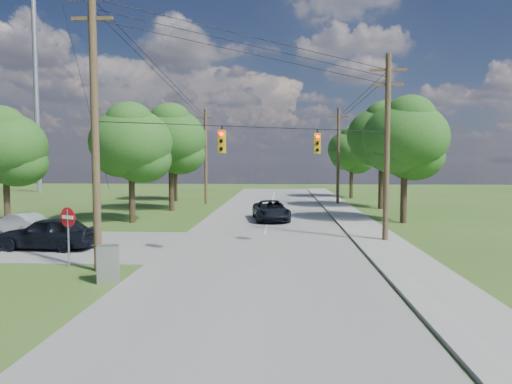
# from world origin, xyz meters

# --- Properties ---
(ground) EXTENTS (140.00, 140.00, 0.00)m
(ground) POSITION_xyz_m (0.00, 0.00, 0.00)
(ground) COLOR #35571D
(ground) RESTS_ON ground
(main_road) EXTENTS (10.00, 100.00, 0.03)m
(main_road) POSITION_xyz_m (2.00, 5.00, 0.01)
(main_road) COLOR gray
(main_road) RESTS_ON ground
(sidewalk_east) EXTENTS (2.60, 100.00, 0.12)m
(sidewalk_east) POSITION_xyz_m (8.70, 5.00, 0.06)
(sidewalk_east) COLOR #A09C95
(sidewalk_east) RESTS_ON ground
(pole_sw) EXTENTS (2.00, 0.32, 12.00)m
(pole_sw) POSITION_xyz_m (-4.60, 0.40, 6.23)
(pole_sw) COLOR brown
(pole_sw) RESTS_ON ground
(pole_ne) EXTENTS (2.00, 0.32, 10.50)m
(pole_ne) POSITION_xyz_m (8.90, 8.00, 5.47)
(pole_ne) COLOR brown
(pole_ne) RESTS_ON ground
(pole_north_e) EXTENTS (2.00, 0.32, 10.00)m
(pole_north_e) POSITION_xyz_m (8.90, 30.00, 5.13)
(pole_north_e) COLOR brown
(pole_north_e) RESTS_ON ground
(pole_north_w) EXTENTS (2.00, 0.32, 10.00)m
(pole_north_w) POSITION_xyz_m (-5.00, 30.00, 5.13)
(pole_north_w) COLOR brown
(pole_north_w) RESTS_ON ground
(power_lines) EXTENTS (13.93, 29.62, 4.93)m
(power_lines) POSITION_xyz_m (1.50, 11.54, 9.15)
(power_lines) COLOR black
(power_lines) RESTS_ON ground
(traffic_signals) EXTENTS (4.91, 3.27, 1.05)m
(traffic_signals) POSITION_xyz_m (2.55, 4.43, 5.50)
(traffic_signals) COLOR gold
(traffic_signals) RESTS_ON ground
(radio_mast) EXTENTS (0.70, 0.70, 45.00)m
(radio_mast) POSITION_xyz_m (-32.00, 46.00, 22.50)
(radio_mast) COLOR #95989B
(radio_mast) RESTS_ON ground
(tree_w_near) EXTENTS (6.00, 6.00, 8.40)m
(tree_w_near) POSITION_xyz_m (-8.00, 15.00, 5.92)
(tree_w_near) COLOR #3C2F1E
(tree_w_near) RESTS_ON ground
(tree_w_mid) EXTENTS (6.40, 6.40, 9.22)m
(tree_w_mid) POSITION_xyz_m (-7.00, 23.00, 6.58)
(tree_w_mid) COLOR #3C2F1E
(tree_w_mid) RESTS_ON ground
(tree_w_far) EXTENTS (6.00, 6.00, 8.73)m
(tree_w_far) POSITION_xyz_m (-9.00, 33.00, 6.25)
(tree_w_far) COLOR #3C2F1E
(tree_w_far) RESTS_ON ground
(tree_e_near) EXTENTS (6.20, 6.20, 8.81)m
(tree_e_near) POSITION_xyz_m (12.00, 16.00, 6.25)
(tree_e_near) COLOR #3C2F1E
(tree_e_near) RESTS_ON ground
(tree_e_mid) EXTENTS (6.60, 6.60, 9.64)m
(tree_e_mid) POSITION_xyz_m (12.50, 26.00, 6.91)
(tree_e_mid) COLOR #3C2F1E
(tree_e_mid) RESTS_ON ground
(tree_e_far) EXTENTS (5.80, 5.80, 8.32)m
(tree_e_far) POSITION_xyz_m (11.50, 38.00, 5.92)
(tree_e_far) COLOR #3C2F1E
(tree_e_far) RESTS_ON ground
(tree_cross_n) EXTENTS (5.60, 5.60, 7.91)m
(tree_cross_n) POSITION_xyz_m (-16.00, 12.50, 5.59)
(tree_cross_n) COLOR #3C2F1E
(tree_cross_n) RESTS_ON ground
(car_cross_dark) EXTENTS (5.07, 2.28, 1.69)m
(car_cross_dark) POSITION_xyz_m (-8.98, 4.70, 0.88)
(car_cross_dark) COLOR black
(car_cross_dark) RESTS_ON cross_road
(car_cross_silver) EXTENTS (4.25, 2.86, 1.32)m
(car_cross_silver) POSITION_xyz_m (-13.26, 9.30, 0.70)
(car_cross_silver) COLOR #ADAFB4
(car_cross_silver) RESTS_ON cross_road
(car_main_north) EXTENTS (3.24, 5.73, 1.51)m
(car_main_north) POSITION_xyz_m (2.23, 16.63, 0.78)
(car_main_north) COLOR black
(car_main_north) RESTS_ON main_road
(control_cabinet) EXTENTS (0.91, 0.76, 1.41)m
(control_cabinet) POSITION_xyz_m (-3.50, -1.33, 0.71)
(control_cabinet) COLOR #95989B
(control_cabinet) RESTS_ON ground
(do_not_enter_sign) EXTENTS (0.81, 0.36, 2.61)m
(do_not_enter_sign) POSITION_xyz_m (-6.14, 1.00, 1.88)
(do_not_enter_sign) COLOR #95989B
(do_not_enter_sign) RESTS_ON ground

